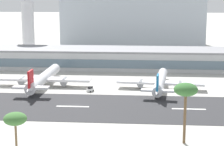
% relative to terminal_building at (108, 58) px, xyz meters
% --- Properties ---
extents(ground_plane, '(1400.00, 1400.00, 0.00)m').
position_rel_terminal_building_xyz_m(ground_plane, '(-4.94, -77.72, -5.36)').
color(ground_plane, '#B2AFA8').
extents(runway_strip, '(800.00, 36.37, 0.08)m').
position_rel_terminal_building_xyz_m(runway_strip, '(-4.94, -78.89, -5.32)').
color(runway_strip, '#2D2D30').
rests_on(runway_strip, ground_plane).
extents(runway_centreline_dash_4, '(12.00, 1.20, 0.01)m').
position_rel_terminal_building_xyz_m(runway_centreline_dash_4, '(-5.71, -78.89, -5.27)').
color(runway_centreline_dash_4, white).
rests_on(runway_centreline_dash_4, runway_strip).
extents(runway_centreline_dash_5, '(12.00, 1.20, 0.01)m').
position_rel_terminal_building_xyz_m(runway_centreline_dash_5, '(36.20, -78.89, -5.27)').
color(runway_centreline_dash_5, white).
rests_on(runway_centreline_dash_5, runway_strip).
extents(terminal_building, '(185.81, 26.52, 10.71)m').
position_rel_terminal_building_xyz_m(terminal_building, '(0.00, 0.00, 0.00)').
color(terminal_building, '#B7BABC').
rests_on(terminal_building, ground_plane).
extents(control_tower, '(17.45, 17.45, 47.51)m').
position_rel_terminal_building_xyz_m(control_tower, '(-55.72, 40.72, 24.69)').
color(control_tower, silver).
rests_on(control_tower, ground_plane).
extents(distant_hotel_block, '(107.47, 39.86, 42.19)m').
position_rel_terminal_building_xyz_m(distant_hotel_block, '(10.72, 99.29, 15.73)').
color(distant_hotel_block, '#A8B2BC').
rests_on(distant_hotel_block, ground_plane).
extents(airliner_red_tail_gate_0, '(42.06, 52.19, 10.90)m').
position_rel_terminal_building_xyz_m(airliner_red_tail_gate_0, '(-24.31, -47.72, -1.89)').
color(airliner_red_tail_gate_0, white).
rests_on(airliner_red_tail_gate_0, ground_plane).
extents(airliner_blue_tail_gate_1, '(37.65, 47.03, 9.83)m').
position_rel_terminal_building_xyz_m(airliner_blue_tail_gate_1, '(27.00, -49.18, -2.23)').
color(airliner_blue_tail_gate_1, silver).
rests_on(airliner_blue_tail_gate_1, ground_plane).
extents(service_baggage_tug_0, '(3.05, 3.57, 2.20)m').
position_rel_terminal_building_xyz_m(service_baggage_tug_0, '(-2.34, -55.51, -4.31)').
color(service_baggage_tug_0, white).
rests_on(service_baggage_tug_0, ground_plane).
extents(palm_tree_0, '(5.65, 5.65, 12.68)m').
position_rel_terminal_building_xyz_m(palm_tree_0, '(-10.62, -129.17, 5.58)').
color(palm_tree_0, brown).
rests_on(palm_tree_0, ground_plane).
extents(palm_tree_1, '(6.51, 6.51, 17.04)m').
position_rel_terminal_building_xyz_m(palm_tree_1, '(31.36, -112.83, 9.47)').
color(palm_tree_1, brown).
rests_on(palm_tree_1, ground_plane).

